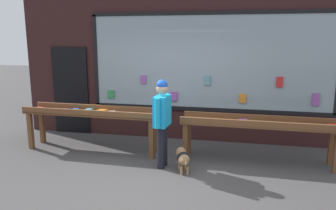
# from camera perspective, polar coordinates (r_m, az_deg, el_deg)

# --- Properties ---
(ground_plane) EXTENTS (40.00, 40.00, 0.00)m
(ground_plane) POSITION_cam_1_polar(r_m,az_deg,el_deg) (5.57, -2.05, -12.87)
(ground_plane) COLOR #474444
(shopfront_facade) EXTENTS (7.65, 0.29, 3.47)m
(shopfront_facade) POSITION_cam_1_polar(r_m,az_deg,el_deg) (7.43, 2.48, 7.11)
(shopfront_facade) COLOR #331919
(shopfront_facade) RESTS_ON ground_plane
(display_table_left) EXTENTS (2.87, 0.62, 0.91)m
(display_table_left) POSITION_cam_1_polar(r_m,az_deg,el_deg) (6.92, -13.07, -1.81)
(display_table_left) COLOR brown
(display_table_left) RESTS_ON ground_plane
(display_table_right) EXTENTS (2.87, 0.60, 0.86)m
(display_table_right) POSITION_cam_1_polar(r_m,az_deg,el_deg) (6.30, 15.42, -3.65)
(display_table_right) COLOR brown
(display_table_right) RESTS_ON ground_plane
(person_browsing) EXTENTS (0.25, 0.64, 1.60)m
(person_browsing) POSITION_cam_1_polar(r_m,az_deg,el_deg) (5.81, -1.01, -2.15)
(person_browsing) COLOR black
(person_browsing) RESTS_ON ground_plane
(small_dog) EXTENTS (0.33, 0.52, 0.39)m
(small_dog) POSITION_cam_1_polar(r_m,az_deg,el_deg) (5.80, 2.60, -9.11)
(small_dog) COLOR #99724C
(small_dog) RESTS_ON ground_plane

